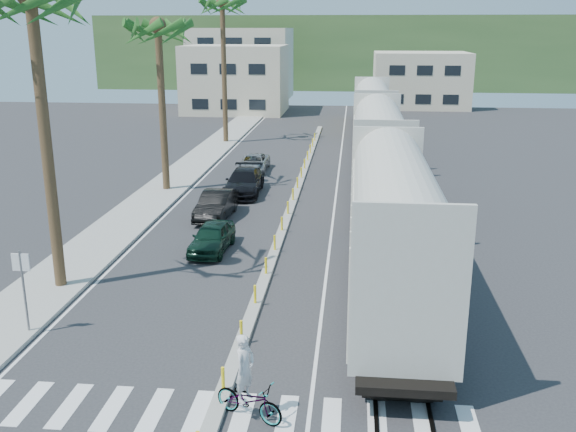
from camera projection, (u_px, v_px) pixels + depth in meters
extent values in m
plane|color=#28282B|center=(230.00, 376.00, 19.15)|extent=(140.00, 140.00, 0.00)
cube|color=gray|center=(176.00, 179.00, 43.82)|extent=(3.00, 90.00, 0.15)
cube|color=black|center=(364.00, 174.00, 45.45)|extent=(0.12, 100.00, 0.06)
cube|color=black|center=(384.00, 175.00, 45.31)|extent=(0.12, 100.00, 0.06)
cube|color=gray|center=(293.00, 201.00, 38.22)|extent=(0.45, 60.00, 0.15)
cylinder|color=yellow|center=(223.00, 379.00, 18.06)|extent=(0.10, 0.10, 0.70)
cylinder|color=yellow|center=(241.00, 331.00, 20.92)|extent=(0.10, 0.10, 0.70)
cylinder|color=yellow|center=(255.00, 294.00, 23.78)|extent=(0.10, 0.10, 0.70)
cylinder|color=yellow|center=(266.00, 266.00, 26.65)|extent=(0.10, 0.10, 0.70)
cylinder|color=yellow|center=(275.00, 242.00, 29.51)|extent=(0.10, 0.10, 0.70)
cylinder|color=yellow|center=(282.00, 224.00, 32.37)|extent=(0.10, 0.10, 0.70)
cylinder|color=yellow|center=(288.00, 208.00, 35.24)|extent=(0.10, 0.10, 0.70)
cylinder|color=yellow|center=(293.00, 194.00, 38.10)|extent=(0.10, 0.10, 0.70)
cylinder|color=yellow|center=(297.00, 183.00, 40.97)|extent=(0.10, 0.10, 0.70)
cylinder|color=yellow|center=(301.00, 172.00, 43.83)|extent=(0.10, 0.10, 0.70)
cylinder|color=yellow|center=(305.00, 164.00, 46.69)|extent=(0.10, 0.10, 0.70)
cylinder|color=yellow|center=(308.00, 156.00, 49.56)|extent=(0.10, 0.10, 0.70)
cylinder|color=yellow|center=(310.00, 149.00, 52.42)|extent=(0.10, 0.10, 0.70)
cylinder|color=yellow|center=(313.00, 143.00, 55.28)|extent=(0.10, 0.10, 0.70)
cylinder|color=yellow|center=(315.00, 137.00, 58.15)|extent=(0.10, 0.10, 0.70)
cube|color=silver|center=(216.00, 414.00, 17.24)|extent=(14.00, 2.20, 0.01)
cube|color=silver|center=(201.00, 181.00, 43.68)|extent=(0.12, 90.00, 0.01)
cube|color=silver|center=(337.00, 184.00, 42.77)|extent=(0.12, 90.00, 0.01)
cube|color=#BAB8AA|center=(394.00, 242.00, 22.74)|extent=(3.00, 12.88, 3.40)
cylinder|color=#BAB8AA|center=(396.00, 195.00, 22.26)|extent=(2.90, 12.58, 2.90)
cube|color=black|center=(391.00, 299.00, 23.36)|extent=(2.60, 12.88, 1.00)
cube|color=#BAB8AA|center=(379.00, 159.00, 37.06)|extent=(3.00, 12.88, 3.40)
cylinder|color=#BAB8AA|center=(380.00, 130.00, 36.58)|extent=(2.90, 12.58, 2.90)
cube|color=black|center=(378.00, 196.00, 37.68)|extent=(2.60, 12.88, 1.00)
cube|color=#BAB8AA|center=(373.00, 123.00, 51.38)|extent=(3.00, 12.88, 3.40)
cylinder|color=#BAB8AA|center=(374.00, 101.00, 50.90)|extent=(2.90, 12.58, 2.90)
cube|color=black|center=(372.00, 150.00, 52.00)|extent=(2.60, 12.88, 1.00)
cube|color=#4C4C4F|center=(368.00, 117.00, 67.11)|extent=(3.00, 17.00, 0.50)
cube|color=gold|center=(369.00, 103.00, 65.72)|extent=(2.70, 12.24, 2.60)
cube|color=gold|center=(368.00, 94.00, 72.11)|extent=(3.00, 3.74, 3.20)
cube|color=black|center=(368.00, 123.00, 67.28)|extent=(2.60, 13.60, 0.90)
cylinder|color=brown|center=(47.00, 152.00, 24.11)|extent=(0.44, 0.44, 11.00)
cylinder|color=brown|center=(163.00, 112.00, 39.55)|extent=(0.44, 0.44, 10.00)
sphere|color=#1F5A1C|center=(158.00, 25.00, 38.10)|extent=(3.20, 3.20, 3.20)
cylinder|color=brown|center=(224.00, 75.00, 56.42)|extent=(0.44, 0.44, 12.00)
sphere|color=#1F5A1C|center=(222.00, 2.00, 54.69)|extent=(3.20, 3.20, 3.20)
cylinder|color=slate|center=(24.00, 293.00, 21.35)|extent=(0.08, 0.08, 3.00)
cube|color=silver|center=(21.00, 262.00, 21.04)|extent=(0.60, 0.04, 0.60)
cube|color=#C2B79A|center=(236.00, 79.00, 78.28)|extent=(12.00, 10.00, 8.00)
cube|color=#C2B79A|center=(242.00, 64.00, 93.46)|extent=(14.00, 12.00, 10.00)
cube|color=#C2B79A|center=(420.00, 80.00, 83.82)|extent=(12.00, 10.00, 7.00)
cube|color=#385628|center=(336.00, 52.00, 112.92)|extent=(80.00, 20.00, 12.00)
imported|color=black|center=(212.00, 237.00, 29.71)|extent=(2.02, 4.10, 1.34)
imported|color=black|center=(216.00, 205.00, 34.92)|extent=(1.99, 4.60, 1.46)
imported|color=black|center=(244.00, 182.00, 39.97)|extent=(2.43, 5.39, 1.53)
imported|color=#939597|center=(254.00, 163.00, 46.47)|extent=(2.05, 4.34, 1.20)
imported|color=#9EA0A5|center=(249.00, 400.00, 16.95)|extent=(2.26, 2.58, 1.07)
imported|color=silver|center=(245.00, 368.00, 16.69)|extent=(1.02, 0.96, 1.87)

